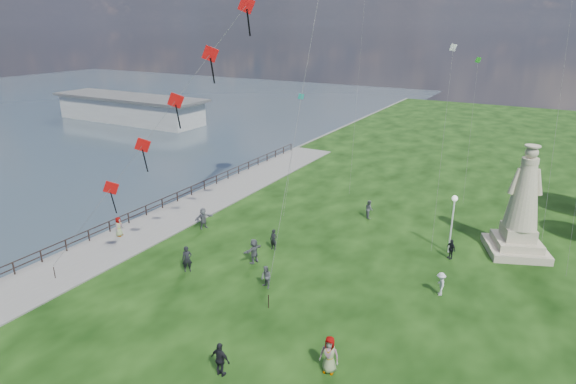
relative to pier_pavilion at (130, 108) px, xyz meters
The scene contains 17 objects.
waterfront 49.44m from the pier_pavilion, 41.92° to the right, with size 200.00×200.00×1.51m.
pier_pavilion is the anchor object (origin of this frame).
statue 68.71m from the pier_pavilion, 20.29° to the right, with size 5.14×5.14×8.07m.
lamppost 65.65m from the pier_pavilion, 23.54° to the right, with size 0.41×0.41×4.42m.
person_0 59.09m from the pier_pavilion, 39.85° to the right, with size 0.67×0.44×1.83m, color black.
person_1 63.18m from the pier_pavilion, 35.95° to the right, with size 0.73×0.45×1.50m, color #595960.
person_3 69.93m from the pier_pavilion, 40.06° to the right, with size 1.05×0.54×1.79m, color black.
person_4 71.68m from the pier_pavilion, 36.11° to the right, with size 0.95×0.58×1.94m, color #595960.
person_5 52.32m from the pier_pavilion, 37.14° to the right, with size 1.65×0.71×1.78m, color #595960.
person_6 58.38m from the pier_pavilion, 33.41° to the right, with size 0.58×0.38×1.59m, color black.
person_7 57.43m from the pier_pavilion, 23.37° to the right, with size 0.78×0.48×1.61m, color #595960.
person_8 69.10m from the pier_pavilion, 28.07° to the right, with size 0.98×0.50×1.51m, color silver.
person_9 66.31m from the pier_pavilion, 24.19° to the right, with size 0.87×0.45×1.48m, color black.
person_10 51.76m from the pier_pavilion, 44.36° to the right, with size 0.77×0.47×1.57m, color #595960.
person_11 59.66m from the pier_pavilion, 35.44° to the right, with size 1.67×0.72×1.80m, color #595960.
red_kite_train 60.37m from the pier_pavilion, 38.99° to the right, with size 12.73×9.35×20.09m.
small_kites 61.29m from the pier_pavilion, 17.97° to the right, with size 22.92×16.83×26.44m.
Camera 1 is at (13.54, -17.82, 15.91)m, focal length 30.00 mm.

